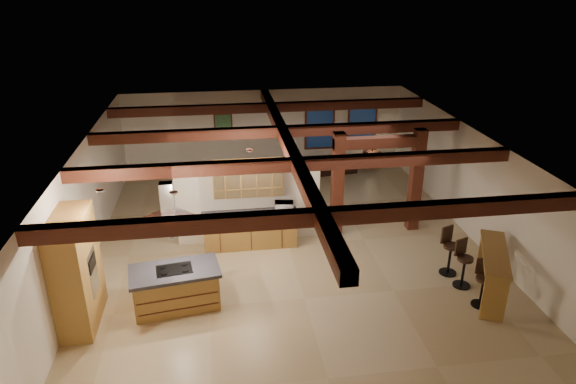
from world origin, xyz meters
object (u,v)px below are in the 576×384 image
(dining_table, at_px, (257,196))
(bar_counter, at_px, (493,266))
(kitchen_island, at_px, (176,288))
(sofa, at_px, (330,165))

(dining_table, bearing_deg, bar_counter, -54.76)
(kitchen_island, bearing_deg, sofa, 56.14)
(bar_counter, bearing_deg, dining_table, 130.51)
(kitchen_island, xyz_separation_m, bar_counter, (6.91, -0.56, 0.28))
(kitchen_island, relative_size, dining_table, 1.14)
(kitchen_island, xyz_separation_m, sofa, (5.03, 7.49, -0.19))
(kitchen_island, distance_m, dining_table, 5.45)
(dining_table, relative_size, bar_counter, 0.82)
(dining_table, bearing_deg, sofa, 35.83)
(bar_counter, bearing_deg, sofa, 103.20)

